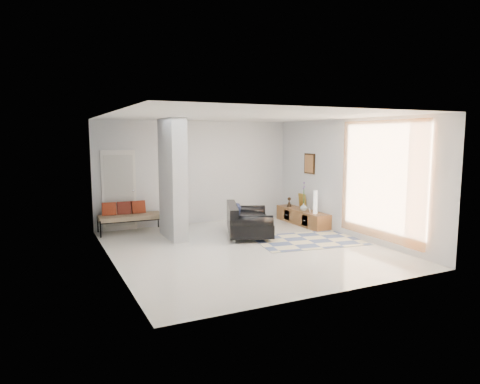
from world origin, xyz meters
name	(u,v)px	position (x,y,z in m)	size (l,w,h in m)	color
floor	(245,248)	(0.00, 0.00, 0.00)	(6.00, 6.00, 0.00)	white
ceiling	(245,116)	(0.00, 0.00, 2.80)	(6.00, 6.00, 0.00)	white
wall_back	(197,173)	(0.00, 3.00, 1.40)	(6.00, 6.00, 0.00)	silver
wall_front	(335,203)	(0.00, -3.00, 1.40)	(6.00, 6.00, 0.00)	silver
wall_left	(111,190)	(-2.75, 0.00, 1.40)	(6.00, 6.00, 0.00)	silver
wall_right	(348,178)	(2.75, 0.00, 1.40)	(6.00, 6.00, 0.00)	silver
partition_column	(173,179)	(-1.10, 1.60, 1.40)	(0.35, 1.20, 2.80)	#B0B4B8
hallway_door	(119,191)	(-2.10, 2.96, 1.02)	(0.85, 0.06, 2.04)	white
curtain	(381,180)	(2.67, -1.15, 1.45)	(2.55, 2.55, 0.00)	#FF9843
wall_art	(310,164)	(2.72, 1.57, 1.65)	(0.04, 0.45, 0.55)	#311E0D
media_console	(302,217)	(2.52, 1.57, 0.20)	(0.45, 2.00, 0.80)	brown
loveseat	(246,221)	(0.54, 1.02, 0.35)	(1.54, 1.93, 0.76)	silver
daybed	(129,215)	(-1.93, 2.63, 0.42)	(1.58, 0.71, 0.77)	black
area_rug	(308,240)	(1.60, -0.04, 0.01)	(2.38, 1.59, 0.01)	beige
cylinder_lamp	(315,202)	(2.50, 0.95, 0.70)	(0.11, 0.11, 0.59)	beige
bronze_figurine	(289,202)	(2.47, 2.16, 0.53)	(0.13, 0.13, 0.27)	black
vase	(304,207)	(2.47, 1.44, 0.50)	(0.19, 0.19, 0.20)	white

